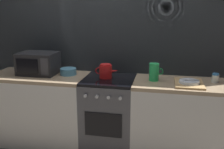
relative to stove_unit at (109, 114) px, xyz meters
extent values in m
plane|color=#6B6054|center=(0.00, 0.00, -0.45)|extent=(8.00, 8.00, 0.00)
cube|color=gray|center=(0.00, 0.33, 0.75)|extent=(3.60, 0.05, 2.40)
cube|color=#A8B2BC|center=(0.00, 0.30, 0.75)|extent=(3.58, 0.01, 2.39)
cube|color=silver|center=(-0.90, 0.00, -0.02)|extent=(1.20, 0.60, 0.86)
cube|color=#9E8466|center=(-0.90, 0.00, 0.43)|extent=(1.20, 0.60, 0.04)
cube|color=#4C4C51|center=(0.00, 0.00, -0.01)|extent=(0.60, 0.60, 0.87)
cube|color=black|center=(0.00, 0.00, 0.44)|extent=(0.59, 0.59, 0.03)
cube|color=black|center=(0.00, -0.30, 0.00)|extent=(0.42, 0.01, 0.28)
cylinder|color=#B7B7BC|center=(-0.19, -0.32, 0.33)|extent=(0.04, 0.02, 0.04)
cylinder|color=#B7B7BC|center=(-0.06, -0.32, 0.33)|extent=(0.04, 0.02, 0.04)
cylinder|color=#B7B7BC|center=(0.06, -0.32, 0.33)|extent=(0.04, 0.02, 0.04)
cylinder|color=#B7B7BC|center=(0.19, -0.32, 0.33)|extent=(0.04, 0.02, 0.04)
cube|color=silver|center=(0.90, 0.00, -0.02)|extent=(1.20, 0.60, 0.86)
cube|color=#9E8466|center=(0.90, 0.00, 0.43)|extent=(1.20, 0.60, 0.04)
cube|color=black|center=(-0.90, 0.04, 0.59)|extent=(0.46, 0.34, 0.27)
cube|color=black|center=(-0.96, -0.14, 0.59)|extent=(0.28, 0.01, 0.17)
cube|color=#333338|center=(-0.74, -0.14, 0.59)|extent=(0.09, 0.01, 0.21)
cylinder|color=red|center=(-0.04, 0.02, 0.53)|extent=(0.15, 0.15, 0.15)
cylinder|color=red|center=(-0.04, 0.02, 0.61)|extent=(0.13, 0.13, 0.02)
cone|color=red|center=(0.07, 0.02, 0.54)|extent=(0.10, 0.04, 0.05)
torus|color=red|center=(-0.13, 0.02, 0.53)|extent=(0.08, 0.01, 0.08)
cylinder|color=teal|center=(-0.53, 0.07, 0.49)|extent=(0.20, 0.20, 0.08)
cylinder|color=green|center=(0.52, 0.02, 0.55)|extent=(0.11, 0.11, 0.20)
torus|color=green|center=(0.59, 0.02, 0.56)|extent=(0.08, 0.01, 0.08)
cube|color=tan|center=(0.90, -0.05, 0.46)|extent=(0.30, 0.40, 0.02)
cylinder|color=silver|center=(0.90, -0.07, 0.48)|extent=(0.22, 0.22, 0.01)
cylinder|color=silver|center=(0.90, -0.07, 0.49)|extent=(0.21, 0.21, 0.01)
cylinder|color=silver|center=(0.92, -0.07, 0.50)|extent=(0.16, 0.07, 0.01)
cube|color=silver|center=(0.88, -0.06, 0.50)|extent=(0.16, 0.09, 0.00)
cylinder|color=silver|center=(1.19, 0.08, 0.49)|extent=(0.08, 0.08, 0.08)
cylinder|color=#2D6BAD|center=(1.19, 0.08, 0.55)|extent=(0.07, 0.07, 0.02)
camera|label=1|loc=(0.62, -2.82, 1.26)|focal=40.96mm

